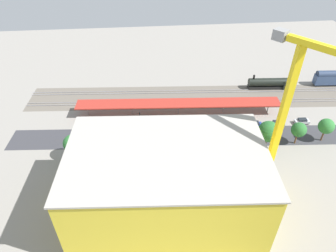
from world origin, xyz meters
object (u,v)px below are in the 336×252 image
Objects in this scene: parked_car_3 at (227,126)px; box_truck_1 at (146,151)px; parked_car_1 at (277,124)px; tower_crane at (293,111)px; parked_car_4 at (204,127)px; street_tree_4 at (154,138)px; street_tree_3 at (268,132)px; parked_car_0 at (302,121)px; parked_car_7 at (125,132)px; parked_car_6 at (151,130)px; traffic_light at (140,119)px; street_tree_2 at (326,126)px; box_truck_0 at (209,149)px; street_tree_0 at (299,130)px; locomotive at (271,83)px; construction_building at (167,185)px; street_tree_1 at (72,144)px; parked_car_2 at (254,125)px; parked_car_5 at (177,130)px; platform_canopy_near at (178,103)px.

parked_car_3 is 26.87m from box_truck_1.
tower_crane is at bearing 65.88° from parked_car_1.
street_tree_4 is (15.49, 9.30, 4.60)m from parked_car_4.
street_tree_3 is 1.04× the size of street_tree_4.
parked_car_7 is (54.22, 0.16, 0.06)m from parked_car_0.
parked_car_6 is 4.93m from traffic_light.
parked_car_7 is 57.02m from street_tree_2.
street_tree_2 is at bearing -175.72° from box_truck_0.
parked_car_0 is 18.39m from street_tree_3.
parked_car_0 is at bearing -176.12° from parked_car_1.
tower_crane is at bearing 51.46° from parked_car_0.
parked_car_1 is 0.67× the size of traffic_light.
box_truck_1 is 42.28m from street_tree_0.
locomotive is 30.25m from parked_car_3.
parked_car_7 is 12.91m from street_tree_4.
construction_building is 5.18× the size of street_tree_1.
street_tree_0 is 0.86× the size of street_tree_4.
parked_car_4 reaches higher than parked_car_2.
parked_car_4 is at bearing 36.97° from locomotive.
parked_car_7 is 30.84m from construction_building.
parked_car_1 reaches higher than parked_car_0.
street_tree_3 reaches higher than parked_car_5.
parked_car_6 is 10.11m from box_truck_1.
box_truck_0 is (8.03, 10.93, 0.97)m from parked_car_3.
construction_building reaches higher than street_tree_3.
parked_car_3 is 1.12× the size of parked_car_6.
street_tree_4 is at bearing 12.69° from parked_car_1.
street_tree_4 is (40.06, 0.36, 0.57)m from street_tree_0.
parked_car_2 is 34.44m from box_truck_1.
traffic_light reaches higher than parked_car_3.
parked_car_4 is 20.33m from box_truck_1.
street_tree_3 is (-8.26, 9.68, 4.75)m from parked_car_3.
parked_car_0 is 67.88m from street_tree_1.
street_tree_0 is (-31.20, 17.79, 0.99)m from platform_canopy_near.
parked_car_6 is 0.55× the size of street_tree_4.
street_tree_2 is 17.17m from street_tree_3.
parked_car_7 is at bearing 22.72° from locomotive.
street_tree_2 is (-17.19, 7.98, 4.27)m from parked_car_2.
street_tree_1 is (58.95, 8.43, 4.18)m from parked_car_1.
parked_car_5 is 0.11× the size of construction_building.
parked_car_0 is 30.59m from parked_car_4.
parked_car_6 is at bearing 26.10° from locomotive.
locomotive reaches higher than parked_car_6.
platform_canopy_near is at bearing -39.92° from street_tree_3.
construction_building reaches higher than parked_car_3.
parked_car_1 is at bearing -167.31° from street_tree_4.
parked_car_6 is 41.57m from street_tree_0.
street_tree_2 is 48.15m from street_tree_4.
tower_crane is at bearing 118.35° from parked_car_4.
street_tree_1 is at bearing 16.80° from parked_car_5.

